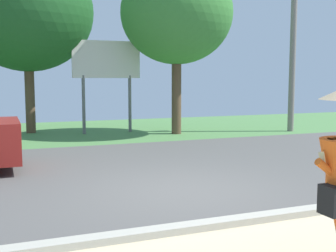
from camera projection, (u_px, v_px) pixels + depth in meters
ground_plane at (135, 164)px, 10.71m from camera, size 40.00×22.00×0.20m
utility_pole at (294, 27)px, 16.65m from camera, size 1.80×0.24×7.75m
roadside_billboard at (107, 66)px, 16.26m from camera, size 2.60×0.12×3.50m
tree_left_far at (27, 12)px, 16.07m from camera, size 4.93×4.93×6.82m
tree_right_far at (177, 13)px, 15.79m from camera, size 4.14×4.14×6.36m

